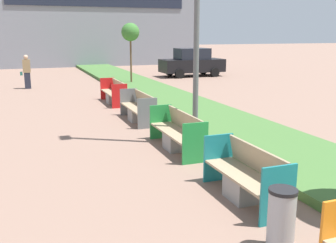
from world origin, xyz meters
TOP-DOWN VIEW (x-y plane):
  - planter_grass_strip at (3.20, 12.00)m, footprint 2.80×120.00m
  - building_backdrop at (4.00, 38.97)m, footprint 17.70×7.34m
  - bench_teal_frame at (0.94, 6.78)m, footprint 0.65×1.99m
  - bench_green_frame at (0.94, 10.00)m, footprint 0.65×2.35m
  - bench_grey_frame at (0.94, 13.47)m, footprint 0.65×2.24m
  - bench_red_frame at (0.94, 17.07)m, footprint 0.65×2.30m
  - litter_bin at (0.50, 5.17)m, footprint 0.38×0.38m
  - sapling_tree_far at (3.12, 22.39)m, footprint 0.98×0.98m
  - pedestrian_walking at (-2.34, 22.92)m, footprint 0.53×0.24m
  - parked_car_distant at (8.15, 25.41)m, footprint 4.21×2.00m

SIDE VIEW (x-z plane):
  - planter_grass_strip at x=3.20m, z-range 0.00..0.18m
  - bench_teal_frame at x=0.94m, z-range -0.11..0.83m
  - bench_grey_frame at x=0.94m, z-range -0.10..0.84m
  - bench_red_frame at x=0.94m, z-range -0.10..0.84m
  - bench_green_frame at x=0.94m, z-range -0.09..0.85m
  - litter_bin at x=0.50m, z-range 0.00..0.87m
  - pedestrian_walking at x=-2.34m, z-range 0.02..1.77m
  - parked_car_distant at x=8.15m, z-range -0.02..1.84m
  - sapling_tree_far at x=3.12m, z-range 1.16..4.55m
  - building_backdrop at x=4.00m, z-range 0.00..10.14m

